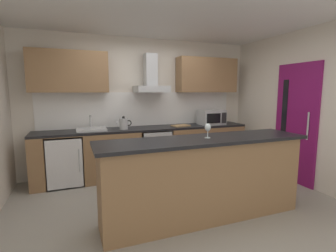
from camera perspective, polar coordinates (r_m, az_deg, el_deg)
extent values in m
cube|color=gray|center=(3.76, 1.76, -17.16)|extent=(5.56, 4.40, 0.02)
cube|color=white|center=(3.55, 1.96, 24.73)|extent=(5.56, 4.40, 0.02)
cube|color=silver|center=(5.08, -5.93, 4.70)|extent=(5.56, 0.12, 2.60)
cube|color=silver|center=(4.83, 28.42, 3.62)|extent=(0.12, 4.40, 2.60)
cube|color=white|center=(5.01, -5.70, 3.86)|extent=(3.88, 0.02, 0.66)
cube|color=olive|center=(4.84, -4.60, -5.86)|extent=(4.01, 0.60, 0.86)
cube|color=black|center=(4.76, -4.66, -0.59)|extent=(4.01, 0.60, 0.04)
cube|color=olive|center=(3.21, 8.20, -12.09)|extent=(2.53, 0.52, 0.98)
cube|color=black|center=(3.07, 8.39, -3.12)|extent=(2.63, 0.64, 0.04)
cube|color=olive|center=(4.68, -21.62, 11.40)|extent=(1.28, 0.32, 0.70)
cube|color=olive|center=(5.38, 8.82, 11.33)|extent=(1.28, 0.32, 0.70)
cube|color=#7A1456|center=(4.84, 27.06, 0.44)|extent=(0.04, 0.85, 2.05)
cube|color=black|center=(4.97, 24.91, 1.94)|extent=(0.01, 0.11, 1.31)
cylinder|color=#B7BABC|center=(4.63, 29.22, 0.01)|extent=(0.03, 0.03, 0.45)
cube|color=slate|center=(4.85, -3.32, -5.47)|extent=(0.60, 0.56, 0.80)
cube|color=black|center=(4.60, -2.20, -7.04)|extent=(0.50, 0.02, 0.48)
cube|color=#B7BABC|center=(4.51, -2.22, -2.07)|extent=(0.54, 0.02, 0.09)
cylinder|color=#B7BABC|center=(4.51, -2.08, -4.19)|extent=(0.49, 0.02, 0.02)
cube|color=white|center=(4.64, -22.37, -7.11)|extent=(0.58, 0.56, 0.85)
cube|color=silver|center=(4.36, -22.45, -8.07)|extent=(0.55, 0.02, 0.80)
cylinder|color=#B7BABC|center=(4.33, -19.55, -7.46)|extent=(0.02, 0.02, 0.38)
cube|color=#B7BABC|center=(5.23, 9.85, 1.97)|extent=(0.50, 0.36, 0.30)
cube|color=black|center=(5.04, 10.37, 1.74)|extent=(0.30, 0.02, 0.19)
cube|color=black|center=(5.17, 12.65, 1.83)|extent=(0.10, 0.01, 0.21)
cube|color=silver|center=(4.55, -17.06, -0.76)|extent=(0.50, 0.40, 0.04)
cylinder|color=#B7BABC|center=(4.67, -17.23, 0.77)|extent=(0.03, 0.03, 0.26)
cylinder|color=#B7BABC|center=(4.57, -17.22, 2.15)|extent=(0.03, 0.16, 0.03)
cylinder|color=#B7BABC|center=(4.57, -10.05, 0.49)|extent=(0.15, 0.15, 0.20)
sphere|color=black|center=(4.56, -10.08, 1.89)|extent=(0.06, 0.06, 0.06)
cone|color=#B7BABC|center=(4.55, -11.30, 0.93)|extent=(0.09, 0.04, 0.07)
torus|color=black|center=(4.59, -8.95, 0.67)|extent=(0.11, 0.02, 0.11)
cube|color=#B7BABC|center=(4.81, -3.80, 8.36)|extent=(0.62, 0.45, 0.12)
cube|color=#B7BABC|center=(4.88, -4.02, 12.59)|extent=(0.22, 0.22, 0.60)
cylinder|color=silver|center=(3.09, 8.99, -2.63)|extent=(0.07, 0.07, 0.01)
cylinder|color=silver|center=(3.08, 9.00, -1.76)|extent=(0.01, 0.01, 0.09)
ellipsoid|color=silver|center=(3.07, 9.04, -0.30)|extent=(0.08, 0.08, 0.10)
cube|color=tan|center=(4.93, 2.94, 0.10)|extent=(0.37, 0.28, 0.02)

